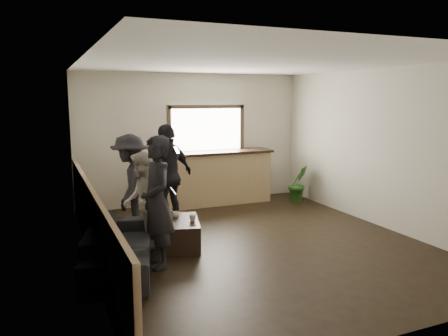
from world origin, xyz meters
name	(u,v)px	position (x,y,z in m)	size (l,w,h in m)	color
ground	(255,243)	(0.00, 0.00, 0.00)	(5.00, 6.00, 0.01)	black
room_shell	(211,154)	(-0.74, 0.00, 1.47)	(5.01, 6.01, 2.80)	silver
bar_counter	(211,175)	(0.30, 2.70, 0.64)	(2.70, 0.68, 2.13)	#A08156
sofa	(120,246)	(-2.15, -0.20, 0.31)	(2.09, 0.82, 0.61)	black
coffee_table	(181,233)	(-1.12, 0.30, 0.21)	(0.52, 0.94, 0.42)	black
cup_a	(176,215)	(-1.15, 0.48, 0.46)	(0.11, 0.11, 0.09)	silver
cup_b	(193,218)	(-0.99, 0.16, 0.47)	(0.11, 0.11, 0.10)	silver
potted_plant	(298,183)	(2.14, 2.10, 0.41)	(0.45, 0.37, 0.83)	#2D6623
person_a	(157,202)	(-1.66, -0.35, 0.90)	(0.49, 0.67, 1.79)	black
person_b	(142,201)	(-1.70, 0.39, 0.75)	(0.72, 0.84, 1.50)	#BCB3AA
person_c	(131,184)	(-1.70, 1.25, 0.85)	(0.96, 1.24, 1.69)	black
person_d	(168,176)	(-0.99, 1.43, 0.92)	(1.16, 0.89, 1.83)	black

